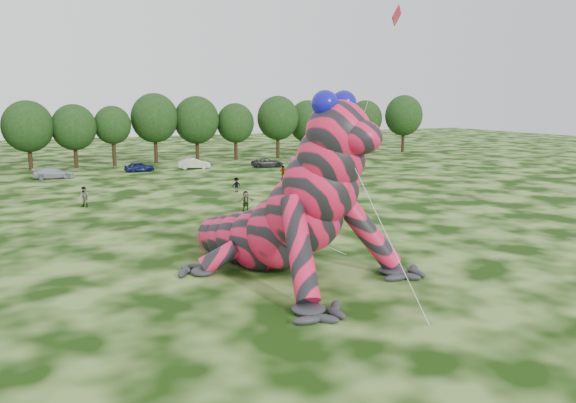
{
  "coord_description": "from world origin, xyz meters",
  "views": [
    {
      "loc": [
        -10.75,
        -27.21,
        9.73
      ],
      "look_at": [
        2.47,
        0.85,
        4.0
      ],
      "focal_mm": 35.0,
      "sensor_mm": 36.0,
      "label": 1
    }
  ],
  "objects_px": {
    "tree_12": "(236,132)",
    "car_7": "(302,160)",
    "tree_13": "(278,127)",
    "tree_17": "(404,124)",
    "spectator_5": "(246,201)",
    "tree_15": "(336,127)",
    "spectator_3": "(283,173)",
    "car_3": "(53,173)",
    "tree_9": "(113,136)",
    "tree_16": "(365,126)",
    "spectator_2": "(236,185)",
    "car_4": "(139,167)",
    "car_5": "(194,164)",
    "tree_8": "(74,136)",
    "spectator_1": "(84,197)",
    "tree_7": "(28,136)",
    "tree_10": "(155,128)",
    "inflatable_gecko": "(263,181)",
    "tree_11": "(197,129)",
    "tree_14": "(308,128)",
    "flying_kite": "(391,33)",
    "car_6": "(267,163)"
  },
  "relations": [
    {
      "from": "tree_15",
      "to": "spectator_3",
      "type": "distance_m",
      "value": 32.05
    },
    {
      "from": "spectator_3",
      "to": "spectator_1",
      "type": "distance_m",
      "value": 24.94
    },
    {
      "from": "tree_8",
      "to": "tree_13",
      "type": "xyz_separation_m",
      "value": [
        31.35,
        0.14,
        0.59
      ]
    },
    {
      "from": "car_7",
      "to": "spectator_5",
      "type": "bearing_deg",
      "value": 142.77
    },
    {
      "from": "tree_15",
      "to": "tree_17",
      "type": "distance_m",
      "value": 13.52
    },
    {
      "from": "car_3",
      "to": "spectator_2",
      "type": "xyz_separation_m",
      "value": [
        16.84,
        -19.15,
        0.09
      ]
    },
    {
      "from": "inflatable_gecko",
      "to": "tree_17",
      "type": "xyz_separation_m",
      "value": [
        50.56,
        54.81,
        0.07
      ]
    },
    {
      "from": "car_7",
      "to": "tree_11",
      "type": "bearing_deg",
      "value": 46.5
    },
    {
      "from": "inflatable_gecko",
      "to": "spectator_3",
      "type": "relative_size",
      "value": 11.87
    },
    {
      "from": "flying_kite",
      "to": "tree_17",
      "type": "distance_m",
      "value": 67.12
    },
    {
      "from": "tree_17",
      "to": "spectator_2",
      "type": "bearing_deg",
      "value": -145.91
    },
    {
      "from": "spectator_3",
      "to": "spectator_1",
      "type": "xyz_separation_m",
      "value": [
        -23.56,
        -8.19,
        0.08
      ]
    },
    {
      "from": "tree_7",
      "to": "tree_10",
      "type": "height_order",
      "value": "tree_10"
    },
    {
      "from": "tree_16",
      "to": "inflatable_gecko",
      "type": "bearing_deg",
      "value": -127.46
    },
    {
      "from": "tree_8",
      "to": "tree_12",
      "type": "distance_m",
      "value": 24.24
    },
    {
      "from": "tree_8",
      "to": "car_4",
      "type": "distance_m",
      "value": 11.48
    },
    {
      "from": "tree_11",
      "to": "spectator_1",
      "type": "xyz_separation_m",
      "value": [
        -19.94,
        -32.44,
        -4.09
      ]
    },
    {
      "from": "tree_8",
      "to": "tree_9",
      "type": "bearing_deg",
      "value": 3.89
    },
    {
      "from": "tree_8",
      "to": "tree_16",
      "type": "distance_m",
      "value": 49.72
    },
    {
      "from": "tree_11",
      "to": "tree_17",
      "type": "distance_m",
      "value": 38.19
    },
    {
      "from": "tree_13",
      "to": "tree_17",
      "type": "relative_size",
      "value": 0.98
    },
    {
      "from": "tree_17",
      "to": "spectator_2",
      "type": "relative_size",
      "value": 6.61
    },
    {
      "from": "tree_13",
      "to": "tree_16",
      "type": "distance_m",
      "value": 18.46
    },
    {
      "from": "car_5",
      "to": "spectator_2",
      "type": "distance_m",
      "value": 21.33
    },
    {
      "from": "tree_12",
      "to": "car_5",
      "type": "height_order",
      "value": "tree_12"
    },
    {
      "from": "tree_12",
      "to": "car_7",
      "type": "distance_m",
      "value": 13.11
    },
    {
      "from": "tree_10",
      "to": "spectator_2",
      "type": "relative_size",
      "value": 6.74
    },
    {
      "from": "tree_17",
      "to": "car_4",
      "type": "bearing_deg",
      "value": -171.05
    },
    {
      "from": "tree_7",
      "to": "tree_13",
      "type": "distance_m",
      "value": 37.21
    },
    {
      "from": "tree_11",
      "to": "spectator_5",
      "type": "distance_m",
      "value": 41.17
    },
    {
      "from": "tree_17",
      "to": "car_4",
      "type": "distance_m",
      "value": 49.69
    },
    {
      "from": "tree_10",
      "to": "car_7",
      "type": "relative_size",
      "value": 2.33
    },
    {
      "from": "tree_9",
      "to": "tree_16",
      "type": "xyz_separation_m",
      "value": [
        44.38,
        2.03,
        0.35
      ]
    },
    {
      "from": "tree_9",
      "to": "car_5",
      "type": "bearing_deg",
      "value": -41.38
    },
    {
      "from": "tree_14",
      "to": "tree_9",
      "type": "bearing_deg",
      "value": -177.57
    },
    {
      "from": "car_3",
      "to": "car_7",
      "type": "bearing_deg",
      "value": -84.81
    },
    {
      "from": "inflatable_gecko",
      "to": "flying_kite",
      "type": "distance_m",
      "value": 13.42
    },
    {
      "from": "tree_8",
      "to": "car_3",
      "type": "relative_size",
      "value": 1.89
    },
    {
      "from": "tree_17",
      "to": "spectator_3",
      "type": "xyz_separation_m",
      "value": [
        -34.54,
        -22.72,
        -4.29
      ]
    },
    {
      "from": "tree_10",
      "to": "car_6",
      "type": "height_order",
      "value": "tree_10"
    },
    {
      "from": "tree_13",
      "to": "tree_7",
      "type": "bearing_deg",
      "value": -179.5
    },
    {
      "from": "car_5",
      "to": "spectator_3",
      "type": "distance_m",
      "value": 16.48
    },
    {
      "from": "tree_8",
      "to": "spectator_5",
      "type": "xyz_separation_m",
      "value": [
        10.65,
        -39.08,
        -3.59
      ]
    },
    {
      "from": "car_4",
      "to": "spectator_1",
      "type": "bearing_deg",
      "value": 151.18
    },
    {
      "from": "tree_9",
      "to": "car_3",
      "type": "xyz_separation_m",
      "value": [
        -8.8,
        -10.53,
        -3.65
      ]
    },
    {
      "from": "car_4",
      "to": "car_5",
      "type": "xyz_separation_m",
      "value": [
        7.53,
        -0.02,
        0.07
      ]
    },
    {
      "from": "tree_12",
      "to": "spectator_2",
      "type": "bearing_deg",
      "value": -109.94
    },
    {
      "from": "car_5",
      "to": "car_3",
      "type": "bearing_deg",
      "value": 107.56
    },
    {
      "from": "car_4",
      "to": "spectator_2",
      "type": "distance_m",
      "value": 22.14
    },
    {
      "from": "tree_8",
      "to": "tree_9",
      "type": "xyz_separation_m",
      "value": [
        5.28,
        0.36,
        -0.13
      ]
    }
  ]
}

